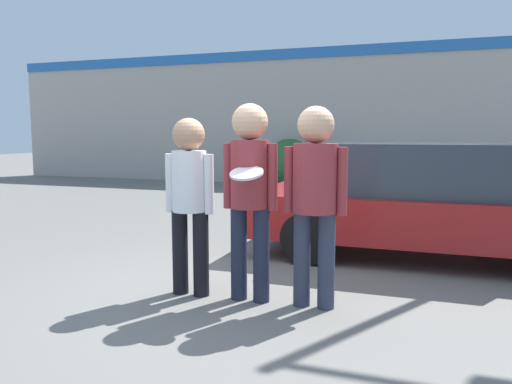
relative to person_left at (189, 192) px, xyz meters
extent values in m
plane|color=#66635E|center=(0.38, 0.04, -0.99)|extent=(56.00, 56.00, 0.00)
cube|color=#B2A89E|center=(0.38, 10.41, 1.01)|extent=(24.00, 0.18, 4.01)
cube|color=#2666B2|center=(0.38, 10.30, 2.86)|extent=(24.00, 0.04, 0.30)
cylinder|color=black|center=(-0.11, 0.00, -0.59)|extent=(0.15, 0.15, 0.81)
cylinder|color=black|center=(0.11, 0.00, -0.59)|extent=(0.15, 0.15, 0.81)
cylinder|color=silver|center=(0.00, 0.00, 0.10)|extent=(0.32, 0.32, 0.57)
cylinder|color=silver|center=(-0.20, 0.00, 0.08)|extent=(0.09, 0.09, 0.55)
cylinder|color=silver|center=(0.20, 0.00, 0.08)|extent=(0.09, 0.09, 0.55)
sphere|color=tan|center=(0.00, 0.00, 0.54)|extent=(0.30, 0.30, 0.30)
cylinder|color=#1E2338|center=(0.48, 0.03, -0.56)|extent=(0.15, 0.15, 0.87)
cylinder|color=#1E2338|center=(0.70, 0.03, -0.56)|extent=(0.15, 0.15, 0.87)
cylinder|color=maroon|center=(0.59, 0.03, 0.18)|extent=(0.35, 0.35, 0.61)
cylinder|color=maroon|center=(0.38, 0.03, 0.16)|extent=(0.09, 0.09, 0.59)
cylinder|color=maroon|center=(0.81, 0.03, 0.16)|extent=(0.09, 0.09, 0.59)
sphere|color=tan|center=(0.59, 0.03, 0.65)|extent=(0.32, 0.32, 0.32)
cylinder|color=silver|center=(0.66, -0.23, 0.21)|extent=(0.29, 0.28, 0.11)
cylinder|color=#2D3347|center=(1.08, 0.05, -0.57)|extent=(0.15, 0.15, 0.85)
cylinder|color=#2D3347|center=(1.30, 0.05, -0.57)|extent=(0.15, 0.15, 0.85)
cylinder|color=maroon|center=(1.19, 0.05, 0.16)|extent=(0.39, 0.39, 0.60)
cylinder|color=maroon|center=(0.95, 0.05, 0.14)|extent=(0.09, 0.09, 0.58)
cylinder|color=maroon|center=(1.42, 0.05, 0.14)|extent=(0.09, 0.09, 0.58)
sphere|color=tan|center=(1.19, 0.05, 0.62)|extent=(0.32, 0.32, 0.32)
cube|color=maroon|center=(2.11, 2.31, -0.46)|extent=(4.23, 1.88, 0.53)
cube|color=#28333D|center=(2.02, 2.31, 0.11)|extent=(2.20, 1.61, 0.62)
cylinder|color=black|center=(0.79, 3.15, -0.68)|extent=(0.63, 0.22, 0.63)
cylinder|color=black|center=(0.79, 1.47, -0.68)|extent=(0.63, 0.22, 0.63)
sphere|color=#285B2D|center=(-1.67, 9.53, -0.30)|extent=(1.39, 1.39, 1.39)
camera|label=1|loc=(2.13, -4.18, 0.55)|focal=35.00mm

